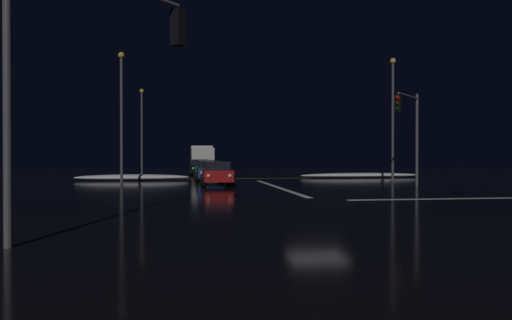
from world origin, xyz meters
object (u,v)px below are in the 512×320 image
(streetlamp_left_near, at_px, (121,108))
(box_truck, at_px, (202,158))
(sedan_black, at_px, (200,167))
(traffic_signal_sw, at_px, (93,47))
(sedan_red, at_px, (217,173))
(streetlamp_left_far, at_px, (142,125))
(sedan_green, at_px, (205,169))
(traffic_signal_ne, at_px, (409,121))
(sedan_blue, at_px, (209,171))
(streetlamp_right_near, at_px, (393,111))

(streetlamp_left_near, bearing_deg, box_truck, 73.36)
(sedan_black, xyz_separation_m, traffic_signal_sw, (-3.70, -36.82, 3.78))
(sedan_red, relative_size, box_truck, 0.52)
(streetlamp_left_far, bearing_deg, sedan_black, -14.71)
(sedan_green, xyz_separation_m, sedan_black, (-0.33, 6.30, 0.00))
(traffic_signal_sw, xyz_separation_m, traffic_signal_ne, (16.10, 16.10, -0.50))
(box_truck, bearing_deg, sedan_black, -94.01)
(sedan_green, distance_m, streetlamp_left_near, 11.17)
(sedan_red, bearing_deg, streetlamp_left_far, 108.34)
(streetlamp_left_far, bearing_deg, sedan_blue, -65.83)
(traffic_signal_sw, height_order, streetlamp_left_near, streetlamp_left_near)
(sedan_blue, distance_m, streetlamp_right_near, 14.69)
(sedan_red, height_order, traffic_signal_sw, traffic_signal_sw)
(sedan_blue, relative_size, streetlamp_left_near, 0.47)
(sedan_black, distance_m, streetlamp_right_near, 20.75)
(sedan_red, relative_size, sedan_black, 1.00)
(sedan_blue, relative_size, streetlamp_right_near, 0.46)
(sedan_black, bearing_deg, traffic_signal_ne, -59.08)
(traffic_signal_ne, relative_size, streetlamp_left_near, 0.65)
(sedan_blue, bearing_deg, sedan_green, 90.38)
(box_truck, relative_size, streetlamp_right_near, 0.89)
(streetlamp_left_near, bearing_deg, streetlamp_left_far, 90.00)
(sedan_green, distance_m, streetlamp_right_near, 16.70)
(streetlamp_right_near, distance_m, streetlamp_left_near, 20.01)
(sedan_blue, height_order, traffic_signal_sw, traffic_signal_sw)
(sedan_green, bearing_deg, traffic_signal_sw, -97.51)
(streetlamp_right_near, bearing_deg, sedan_red, -165.94)
(sedan_red, distance_m, streetlamp_left_far, 20.88)
(sedan_blue, bearing_deg, streetlamp_right_near, -8.81)
(sedan_blue, height_order, streetlamp_left_far, streetlamp_left_far)
(sedan_red, distance_m, traffic_signal_sw, 19.80)
(sedan_green, xyz_separation_m, traffic_signal_ne, (12.08, -14.42, 3.28))
(sedan_blue, xyz_separation_m, streetlamp_right_near, (13.79, -2.14, 4.57))
(streetlamp_right_near, xyz_separation_m, streetlamp_left_far, (-20.01, 16.00, -0.28))
(traffic_signal_ne, xyz_separation_m, streetlamp_left_near, (-18.26, 6.25, 1.19))
(sedan_blue, bearing_deg, streetlamp_left_near, -161.04)
(sedan_blue, distance_m, streetlamp_left_near, 7.95)
(sedan_red, height_order, sedan_black, same)
(traffic_signal_sw, bearing_deg, sedan_black, 84.27)
(streetlamp_right_near, height_order, streetlamp_left_far, streetlamp_right_near)
(sedan_red, bearing_deg, sedan_green, 91.24)
(sedan_blue, bearing_deg, box_truck, 89.70)
(box_truck, xyz_separation_m, traffic_signal_ne, (11.94, -27.40, 2.37))
(box_truck, height_order, streetlamp_left_far, streetlamp_left_far)
(sedan_red, height_order, sedan_blue, same)
(sedan_black, relative_size, streetlamp_left_far, 0.49)
(sedan_blue, xyz_separation_m, traffic_signal_ne, (12.04, -8.39, 3.28))
(streetlamp_left_far, bearing_deg, streetlamp_right_near, -38.64)
(traffic_signal_sw, bearing_deg, box_truck, 84.53)
(sedan_blue, distance_m, sedan_green, 6.03)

